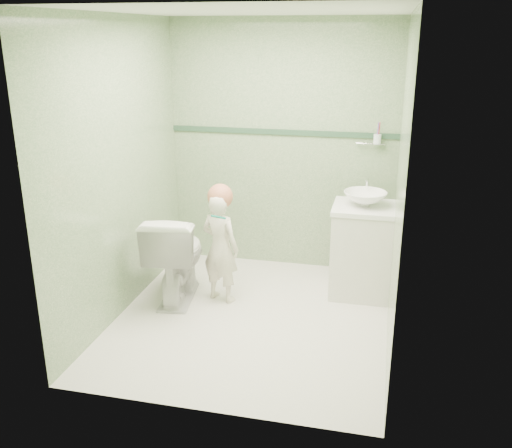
# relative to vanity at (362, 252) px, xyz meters

# --- Properties ---
(ground) EXTENTS (2.50, 2.50, 0.00)m
(ground) POSITION_rel_vanity_xyz_m (-0.84, -0.70, -0.40)
(ground) COLOR white
(ground) RESTS_ON ground
(room_shell) EXTENTS (2.50, 2.54, 2.40)m
(room_shell) POSITION_rel_vanity_xyz_m (-0.84, -0.70, 0.80)
(room_shell) COLOR gray
(room_shell) RESTS_ON ground
(trim_stripe) EXTENTS (2.20, 0.02, 0.05)m
(trim_stripe) POSITION_rel_vanity_xyz_m (-0.84, 0.54, 0.95)
(trim_stripe) COLOR #2B4B35
(trim_stripe) RESTS_ON room_shell
(vanity) EXTENTS (0.52, 0.50, 0.80)m
(vanity) POSITION_rel_vanity_xyz_m (0.00, 0.00, 0.00)
(vanity) COLOR silver
(vanity) RESTS_ON ground
(counter) EXTENTS (0.54, 0.52, 0.04)m
(counter) POSITION_rel_vanity_xyz_m (0.00, 0.00, 0.41)
(counter) COLOR white
(counter) RESTS_ON vanity
(basin) EXTENTS (0.37, 0.37, 0.13)m
(basin) POSITION_rel_vanity_xyz_m (0.00, 0.00, 0.49)
(basin) COLOR white
(basin) RESTS_ON counter
(faucet) EXTENTS (0.03, 0.13, 0.18)m
(faucet) POSITION_rel_vanity_xyz_m (0.00, 0.19, 0.57)
(faucet) COLOR silver
(faucet) RESTS_ON counter
(cup_holder) EXTENTS (0.26, 0.07, 0.21)m
(cup_holder) POSITION_rel_vanity_xyz_m (0.05, 0.48, 0.93)
(cup_holder) COLOR silver
(cup_holder) RESTS_ON room_shell
(toilet) EXTENTS (0.55, 0.84, 0.80)m
(toilet) POSITION_rel_vanity_xyz_m (-1.58, -0.46, 0.00)
(toilet) COLOR white
(toilet) RESTS_ON ground
(toddler) EXTENTS (0.41, 0.33, 0.98)m
(toddler) POSITION_rel_vanity_xyz_m (-1.19, -0.41, 0.09)
(toddler) COLOR white
(toddler) RESTS_ON ground
(hair_cap) EXTENTS (0.22, 0.22, 0.22)m
(hair_cap) POSITION_rel_vanity_xyz_m (-1.19, -0.38, 0.54)
(hair_cap) COLOR #B96B4D
(hair_cap) RESTS_ON toddler
(teal_toothbrush) EXTENTS (0.11, 0.14, 0.08)m
(teal_toothbrush) POSITION_rel_vanity_xyz_m (-1.16, -0.55, 0.42)
(teal_toothbrush) COLOR #147E6C
(teal_toothbrush) RESTS_ON toddler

